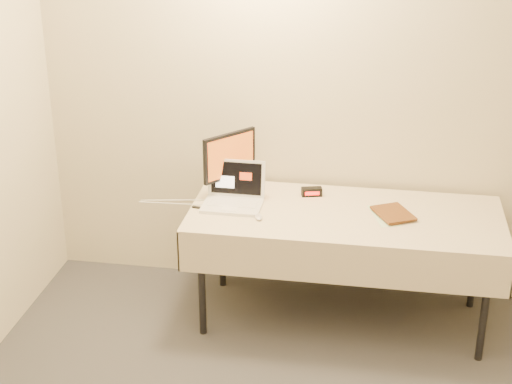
% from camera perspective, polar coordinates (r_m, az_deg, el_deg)
% --- Properties ---
extents(back_wall, '(4.00, 0.10, 2.70)m').
position_cam_1_polar(back_wall, '(4.90, 7.20, 7.20)').
color(back_wall, beige).
rests_on(back_wall, ground).
extents(table, '(1.86, 0.81, 0.74)m').
position_cam_1_polar(table, '(4.72, 6.51, -2.22)').
color(table, black).
rests_on(table, ground).
extents(laptop, '(0.36, 0.29, 0.25)m').
position_cam_1_polar(laptop, '(4.76, -1.62, -0.16)').
color(laptop, white).
rests_on(laptop, table).
extents(monitor, '(0.27, 0.31, 0.40)m').
position_cam_1_polar(monitor, '(4.84, -1.93, 2.44)').
color(monitor, black).
rests_on(monitor, table).
extents(book, '(0.18, 0.11, 0.25)m').
position_cam_1_polar(book, '(4.60, 9.02, -0.46)').
color(book, '#94531B').
rests_on(book, table).
extents(alarm_clock, '(0.14, 0.08, 0.05)m').
position_cam_1_polar(alarm_clock, '(4.90, 4.07, 0.02)').
color(alarm_clock, black).
rests_on(alarm_clock, table).
extents(clicker, '(0.07, 0.10, 0.02)m').
position_cam_1_polar(clicker, '(4.59, 0.18, -1.82)').
color(clicker, silver).
rests_on(clicker, table).
extents(paper_form, '(0.21, 0.33, 0.00)m').
position_cam_1_polar(paper_form, '(4.69, 9.28, -1.71)').
color(paper_form, beige).
rests_on(paper_form, table).
extents(usb_dongle, '(0.06, 0.03, 0.01)m').
position_cam_1_polar(usb_dongle, '(4.73, -4.32, -1.12)').
color(usb_dongle, black).
rests_on(usb_dongle, table).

